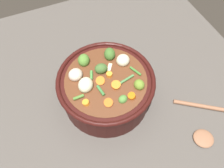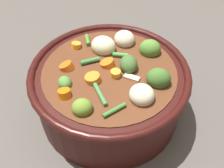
# 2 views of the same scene
# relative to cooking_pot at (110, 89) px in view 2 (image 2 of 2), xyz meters

# --- Properties ---
(ground_plane) EXTENTS (1.10, 1.10, 0.00)m
(ground_plane) POSITION_rel_cooking_pot_xyz_m (-0.00, -0.00, -0.06)
(ground_plane) COLOR #514C47
(cooking_pot) EXTENTS (0.30, 0.30, 0.14)m
(cooking_pot) POSITION_rel_cooking_pot_xyz_m (0.00, 0.00, 0.00)
(cooking_pot) COLOR #38110F
(cooking_pot) RESTS_ON ground_plane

